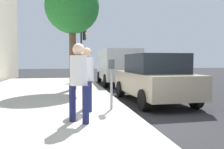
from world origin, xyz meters
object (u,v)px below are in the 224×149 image
Objects in this scene: pedestrian_at_meter at (87,74)px; parked_sedan_near at (154,78)px; traffic_signal at (83,45)px; parked_van_far at (117,65)px; pedestrian_bystander at (79,76)px; street_tree at (72,7)px; parking_meter at (111,73)px.

parked_sedan_near is at bearing 21.01° from pedestrian_at_meter.
traffic_signal reaches higher than pedestrian_at_meter.
traffic_signal reaches higher than parked_sedan_near.
parked_van_far is at bearing -129.25° from traffic_signal.
pedestrian_bystander reaches higher than parked_sedan_near.
pedestrian_bystander is 6.81m from street_tree.
traffic_signal is (8.32, 2.06, 1.68)m from parked_sedan_near.
traffic_signal is at bearing -8.79° from street_tree.
pedestrian_at_meter is 0.33× the size of parked_van_far.
street_tree reaches higher than traffic_signal.
pedestrian_at_meter is at bearing -176.81° from street_tree.
pedestrian_bystander is 0.34× the size of parked_van_far.
parked_sedan_near is 6.65m from parked_van_far.
parked_sedan_near is 0.86× the size of street_tree.
street_tree is at bearing 41.86° from parked_sedan_near.
street_tree is at bearing 140.49° from parked_van_far.
street_tree is at bearing 11.39° from parking_meter.
pedestrian_at_meter is at bearing 177.04° from traffic_signal.
pedestrian_bystander is 11.44m from traffic_signal.
street_tree is (6.19, -0.00, 2.82)m from pedestrian_bystander.
pedestrian_bystander reaches higher than pedestrian_at_meter.
pedestrian_bystander is at bearing 179.96° from street_tree.
traffic_signal is (1.68, 2.06, 1.32)m from parked_van_far.
parked_van_far is (9.65, -2.86, 0.07)m from pedestrian_bystander.
pedestrian_at_meter is (-0.07, 0.70, 0.00)m from parking_meter.
pedestrian_at_meter is 0.99× the size of pedestrian_bystander.
pedestrian_bystander is 4.16m from parked_sedan_near.
traffic_signal is at bearing 50.75° from parked_van_far.
traffic_signal reaches higher than parking_meter.
parked_van_far is (8.38, -2.58, 0.09)m from pedestrian_at_meter.
parked_sedan_near is at bearing -179.98° from parked_van_far.
pedestrian_bystander is at bearing -115.34° from pedestrian_at_meter.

